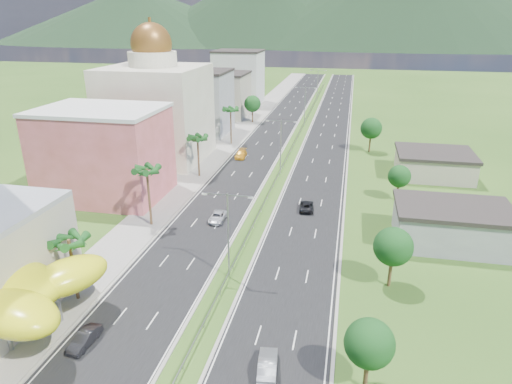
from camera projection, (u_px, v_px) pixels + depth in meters
The scene contains 31 objects.
ground at pixel (204, 328), 46.72m from camera, with size 500.00×500.00×0.00m, color #2D5119.
road_left at pixel (276, 127), 130.27m from camera, with size 11.00×260.00×0.04m, color black.
road_right at pixel (329, 130), 127.41m from camera, with size 11.00×260.00×0.04m, color black.
sidewalk_left at pixel (244, 126), 132.07m from camera, with size 7.00×260.00×0.12m, color gray.
median_guardrail at pixel (294, 143), 112.19m from camera, with size 0.10×216.06×0.76m.
streetlight_median_b at pixel (228, 227), 53.40m from camera, with size 6.04×0.25×11.00m.
streetlight_median_c at pixel (281, 141), 89.91m from camera, with size 6.04×0.25×11.00m.
streetlight_median_d at pixel (305, 102), 130.97m from camera, with size 6.04×0.25×11.00m.
streetlight_median_e at pixel (318, 81), 172.04m from camera, with size 6.04×0.25×11.00m.
pink_shophouse at pixel (104, 155), 78.55m from camera, with size 20.00×15.00×15.00m, color #BC544D.
domed_building at pixel (156, 108), 98.15m from camera, with size 20.00×20.00×28.70m.
midrise_grey at pixel (199, 103), 121.98m from camera, with size 16.00×15.00×16.00m, color gray.
midrise_beige at pixel (221, 96), 142.60m from camera, with size 16.00×15.00×13.00m, color #ABA38C.
midrise_white at pixel (239, 78), 162.69m from camera, with size 16.00×15.00×18.00m, color silver.
shed_near at pixel (452, 227), 63.29m from camera, with size 15.00×10.00×5.00m, color gray.
shed_far at pixel (434, 165), 90.39m from camera, with size 14.00×12.00×4.40m, color #ABA38C.
palm_tree_b at pixel (69, 243), 48.95m from camera, with size 3.60×3.60×8.10m.
palm_tree_c at pixel (147, 172), 66.68m from camera, with size 3.60×3.60×9.60m.
palm_tree_d at pixel (198, 139), 88.01m from camera, with size 3.60×3.60×8.60m.
palm_tree_e at pixel (231, 111), 110.55m from camera, with size 3.60×3.60×9.40m.
leafy_tree_lfar at pixel (252, 104), 134.35m from camera, with size 4.90×4.90×8.05m.
leafy_tree_ra at pixel (369, 344), 37.38m from camera, with size 4.20×4.20×6.90m.
leafy_tree_rb at pixel (393, 247), 52.17m from camera, with size 4.55×4.55×7.47m.
leafy_tree_rc at pixel (399, 176), 77.44m from camera, with size 3.85×3.85×6.33m.
leafy_tree_rd at pixel (371, 128), 105.15m from camera, with size 4.90×4.90×8.05m.
mountain_ridge at pixel (404, 48), 445.93m from camera, with size 860.00×140.00×90.00m, color black, non-canonical shape.
car_dark_left at pixel (85, 339), 44.06m from camera, with size 1.47×4.21×1.39m, color black.
car_silver_mid_left at pixel (217, 217), 70.78m from camera, with size 2.15×4.67×1.30m, color #B7B9C0.
car_yellow_far_left at pixel (241, 154), 102.39m from camera, with size 2.18×5.36×1.56m, color orange.
car_silver_right at pixel (268, 365), 40.64m from camera, with size 1.64×4.71×1.55m, color #94969B.
car_dark_far_right at pixel (306, 206), 74.83m from camera, with size 2.22×4.82×1.34m, color black.
Camera 1 is at (13.10, -36.61, 29.90)m, focal length 32.00 mm.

